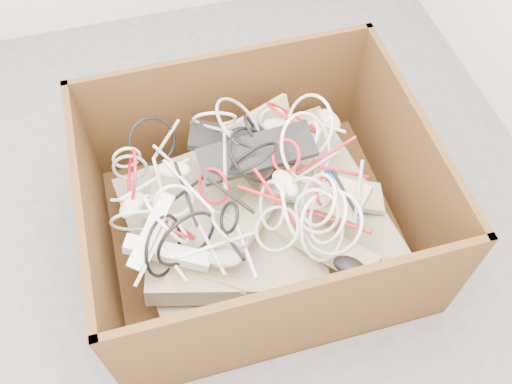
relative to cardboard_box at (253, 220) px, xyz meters
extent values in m
plane|color=#4C4C4F|center=(-0.23, -0.03, -0.14)|extent=(3.00, 3.00, 0.00)
cube|color=#391C0E|center=(0.02, 0.00, -0.13)|extent=(1.16, 0.97, 0.03)
cube|color=#391C0E|center=(0.02, 0.47, 0.13)|extent=(1.16, 0.02, 0.56)
cube|color=#391C0E|center=(0.02, -0.47, 0.13)|extent=(1.16, 0.03, 0.56)
cube|color=#391C0E|center=(0.58, 0.00, 0.13)|extent=(0.02, 0.92, 0.56)
cube|color=#391C0E|center=(-0.55, 0.00, 0.13)|extent=(0.03, 0.92, 0.56)
cube|color=tan|center=(0.02, 0.02, -0.06)|extent=(1.02, 0.88, 0.19)
cube|color=tan|center=(-0.08, -0.05, 0.02)|extent=(0.73, 0.66, 0.20)
cube|color=#C3BA8A|center=(-0.19, 0.11, 0.03)|extent=(0.43, 0.25, 0.10)
cube|color=#C3BA8A|center=(0.31, 0.01, 0.05)|extent=(0.42, 0.26, 0.11)
cube|color=#C3BA8A|center=(0.10, -0.20, 0.03)|extent=(0.31, 0.43, 0.06)
cube|color=#C3BA8A|center=(-0.24, -0.15, 0.07)|extent=(0.41, 0.34, 0.10)
cube|color=#C3BA8A|center=(0.20, -0.20, 0.07)|extent=(0.35, 0.40, 0.15)
cube|color=#C3BA8A|center=(0.06, 0.28, 0.17)|extent=(0.39, 0.24, 0.16)
cube|color=#C3BA8A|center=(-0.02, -0.03, 0.11)|extent=(0.36, 0.38, 0.19)
cube|color=#C3BA8A|center=(0.22, -0.02, 0.16)|extent=(0.35, 0.39, 0.18)
cube|color=black|center=(0.02, 0.20, 0.22)|extent=(0.42, 0.26, 0.12)
cube|color=black|center=(0.04, 0.09, 0.29)|extent=(0.41, 0.16, 0.06)
ellipsoid|color=beige|center=(-0.42, 0.05, 0.20)|extent=(0.13, 0.13, 0.04)
ellipsoid|color=beige|center=(0.37, 0.24, 0.19)|extent=(0.10, 0.13, 0.04)
ellipsoid|color=beige|center=(-0.15, -0.22, 0.17)|extent=(0.13, 0.09, 0.04)
ellipsoid|color=beige|center=(0.09, -0.07, 0.31)|extent=(0.10, 0.13, 0.04)
ellipsoid|color=beige|center=(-0.25, 0.12, 0.26)|extent=(0.13, 0.10, 0.04)
ellipsoid|color=black|center=(0.24, -0.34, 0.14)|extent=(0.13, 0.13, 0.04)
ellipsoid|color=beige|center=(0.16, 0.24, 0.23)|extent=(0.13, 0.11, 0.04)
cube|color=white|center=(-0.37, -0.09, 0.24)|extent=(0.20, 0.24, 0.11)
cube|color=white|center=(-0.33, -0.15, 0.18)|extent=(0.29, 0.17, 0.10)
cube|color=blue|center=(0.28, -0.01, 0.20)|extent=(0.06, 0.05, 0.03)
torus|color=red|center=(0.12, 0.01, 0.34)|extent=(0.12, 0.14, 0.10)
torus|color=black|center=(-0.26, -0.16, 0.26)|extent=(0.29, 0.14, 0.32)
torus|color=silver|center=(-0.07, 0.28, 0.28)|extent=(0.21, 0.12, 0.19)
torus|color=#97969B|center=(-0.40, 0.21, 0.20)|extent=(0.18, 0.04, 0.18)
torus|color=red|center=(-0.13, 0.01, 0.26)|extent=(0.11, 0.17, 0.16)
torus|color=silver|center=(0.03, -0.12, 0.28)|extent=(0.08, 0.18, 0.17)
torus|color=red|center=(0.22, 0.25, 0.24)|extent=(0.19, 0.27, 0.25)
torus|color=silver|center=(0.24, 0.12, 0.28)|extent=(0.10, 0.15, 0.13)
torus|color=red|center=(0.21, -0.12, 0.28)|extent=(0.11, 0.14, 0.13)
torus|color=black|center=(-0.02, 0.24, 0.23)|extent=(0.30, 0.28, 0.12)
torus|color=silver|center=(-0.28, -0.02, 0.27)|extent=(0.19, 0.07, 0.19)
torus|color=black|center=(-0.30, 0.29, 0.23)|extent=(0.24, 0.15, 0.21)
torus|color=silver|center=(0.18, -0.22, 0.22)|extent=(0.24, 0.28, 0.24)
torus|color=black|center=(0.03, 0.09, 0.29)|extent=(0.22, 0.27, 0.19)
torus|color=black|center=(-0.11, -0.13, 0.27)|extent=(0.09, 0.14, 0.12)
torus|color=silver|center=(0.15, 0.28, 0.22)|extent=(0.13, 0.06, 0.12)
torus|color=silver|center=(0.21, -0.21, 0.24)|extent=(0.22, 0.28, 0.20)
torus|color=silver|center=(0.09, -0.17, 0.28)|extent=(0.12, 0.22, 0.22)
torus|color=#97969B|center=(0.02, -0.21, 0.28)|extent=(0.19, 0.20, 0.10)
torus|color=silver|center=(0.18, -0.15, 0.30)|extent=(0.15, 0.25, 0.22)
torus|color=silver|center=(0.19, -0.21, 0.28)|extent=(0.16, 0.27, 0.24)
torus|color=#97969B|center=(0.01, 0.24, 0.29)|extent=(0.20, 0.25, 0.17)
torus|color=black|center=(0.00, 0.01, 0.37)|extent=(0.25, 0.22, 0.16)
torus|color=silver|center=(0.25, 0.17, 0.29)|extent=(0.17, 0.22, 0.22)
torus|color=silver|center=(0.21, 0.06, 0.30)|extent=(0.27, 0.24, 0.27)
torus|color=silver|center=(-0.41, 0.01, 0.16)|extent=(0.27, 0.08, 0.27)
torus|color=red|center=(-0.40, 0.16, 0.22)|extent=(0.07, 0.25, 0.25)
torus|color=red|center=(-0.29, -0.07, 0.19)|extent=(0.16, 0.18, 0.16)
torus|color=silver|center=(-0.41, 0.26, 0.20)|extent=(0.15, 0.02, 0.15)
torus|color=#97969B|center=(-0.12, -0.16, 0.25)|extent=(0.12, 0.18, 0.17)
torus|color=silver|center=(0.16, -0.18, 0.28)|extent=(0.19, 0.16, 0.16)
torus|color=black|center=(-0.34, -0.13, 0.19)|extent=(0.19, 0.24, 0.29)
torus|color=#97969B|center=(0.16, -0.13, 0.30)|extent=(0.17, 0.13, 0.20)
torus|color=silver|center=(-0.14, 0.11, 0.24)|extent=(0.04, 0.13, 0.13)
torus|color=silver|center=(-0.31, -0.08, 0.27)|extent=(0.13, 0.29, 0.28)
torus|color=black|center=(0.05, 0.20, 0.28)|extent=(0.08, 0.18, 0.17)
cylinder|color=black|center=(-0.13, -0.23, 0.28)|extent=(0.05, 0.16, 0.06)
cylinder|color=black|center=(0.05, 0.09, 0.29)|extent=(0.19, 0.15, 0.08)
cylinder|color=#97969B|center=(-0.20, -0.20, 0.26)|extent=(0.06, 0.22, 0.06)
cylinder|color=#97969B|center=(0.33, -0.13, 0.26)|extent=(0.12, 0.22, 0.04)
cylinder|color=#97969B|center=(-0.25, 0.18, 0.22)|extent=(0.12, 0.17, 0.05)
cylinder|color=red|center=(0.27, 0.04, 0.25)|extent=(0.26, 0.08, 0.07)
cylinder|color=silver|center=(0.33, 0.17, 0.25)|extent=(0.09, 0.12, 0.05)
cylinder|color=black|center=(0.29, -0.12, 0.25)|extent=(0.04, 0.18, 0.05)
cylinder|color=silver|center=(-0.31, 0.08, 0.21)|extent=(0.02, 0.28, 0.02)
cylinder|color=#97969B|center=(-0.25, 0.29, 0.22)|extent=(0.13, 0.14, 0.04)
cylinder|color=silver|center=(-0.40, 0.09, 0.17)|extent=(0.20, 0.10, 0.07)
cylinder|color=silver|center=(-0.31, -0.22, 0.18)|extent=(0.06, 0.12, 0.04)
cylinder|color=silver|center=(-0.38, -0.18, 0.24)|extent=(0.14, 0.16, 0.08)
cylinder|color=black|center=(-0.19, 0.05, 0.25)|extent=(0.19, 0.14, 0.05)
cylinder|color=black|center=(-0.09, -0.07, 0.32)|extent=(0.13, 0.15, 0.06)
cylinder|color=red|center=(0.05, -0.12, 0.30)|extent=(0.11, 0.25, 0.09)
cylinder|color=red|center=(0.00, -0.08, 0.30)|extent=(0.13, 0.12, 0.03)
cylinder|color=black|center=(-0.23, -0.01, 0.29)|extent=(0.04, 0.26, 0.03)
cylinder|color=#97969B|center=(0.19, 0.00, 0.24)|extent=(0.27, 0.11, 0.04)
cylinder|color=black|center=(-0.14, 0.26, 0.24)|extent=(0.02, 0.22, 0.03)
cylinder|color=#97969B|center=(-0.08, 0.28, 0.25)|extent=(0.14, 0.12, 0.04)
cylinder|color=silver|center=(-0.17, -0.21, 0.26)|extent=(0.28, 0.09, 0.10)
cylinder|color=red|center=(0.33, -0.02, 0.22)|extent=(0.18, 0.08, 0.05)
cylinder|color=silver|center=(-0.22, 0.01, 0.30)|extent=(0.13, 0.26, 0.03)
cylinder|color=silver|center=(-0.32, 0.13, 0.21)|extent=(0.27, 0.13, 0.03)
cylinder|color=#97969B|center=(-0.07, 0.10, 0.30)|extent=(0.07, 0.27, 0.04)
cylinder|color=silver|center=(0.24, 0.11, 0.23)|extent=(0.23, 0.21, 0.05)
cylinder|color=silver|center=(-0.09, -0.23, 0.22)|extent=(0.03, 0.20, 0.03)
cylinder|color=red|center=(0.23, -0.21, 0.24)|extent=(0.17, 0.18, 0.08)
camera|label=1|loc=(-0.28, -1.04, 1.81)|focal=39.04mm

